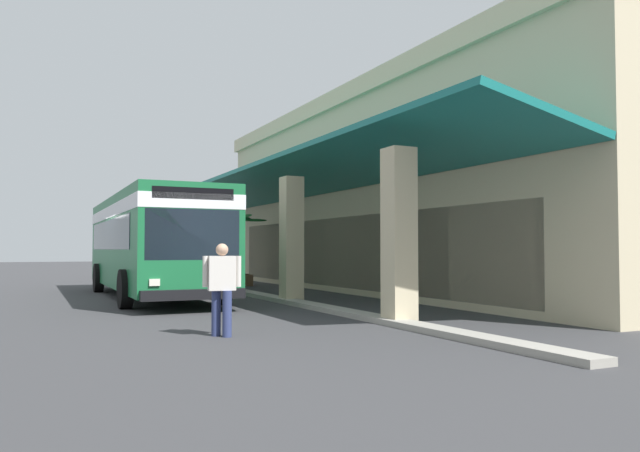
# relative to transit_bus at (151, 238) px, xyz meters

# --- Properties ---
(ground) EXTENTS (120.00, 120.00, 0.00)m
(ground) POSITION_rel_transit_bus_xyz_m (0.39, 7.56, -1.85)
(ground) COLOR #38383A
(curb_strip) EXTENTS (26.93, 0.50, 0.12)m
(curb_strip) POSITION_rel_transit_bus_xyz_m (0.88, 3.06, -1.79)
(curb_strip) COLOR #9E998E
(curb_strip) RESTS_ON ground
(plaza_building) EXTENTS (22.74, 16.51, 7.09)m
(plaza_building) POSITION_rel_transit_bus_xyz_m (0.88, 12.69, 1.70)
(plaza_building) COLOR #C6B793
(plaza_building) RESTS_ON ground
(transit_bus) EXTENTS (11.22, 2.88, 3.34)m
(transit_bus) POSITION_rel_transit_bus_xyz_m (0.00, 0.00, 0.00)
(transit_bus) COLOR #196638
(transit_bus) RESTS_ON ground
(pedestrian) EXTENTS (0.37, 0.63, 1.61)m
(pedestrian) POSITION_rel_transit_bus_xyz_m (9.50, -0.51, -0.96)
(pedestrian) COLOR navy
(pedestrian) RESTS_ON ground
(potted_palm) EXTENTS (1.81, 1.81, 2.95)m
(potted_palm) POSITION_rel_transit_bus_xyz_m (-4.37, 4.42, -1.01)
(potted_palm) COLOR brown
(potted_palm) RESTS_ON ground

